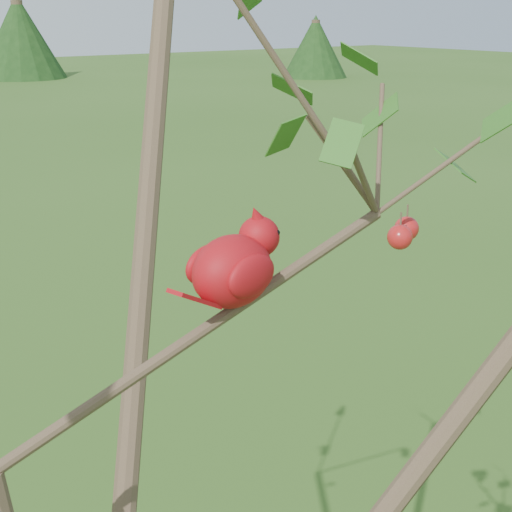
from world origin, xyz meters
The scene contains 2 objects.
crabapple_tree centered at (0.03, -0.02, 2.12)m, with size 2.35×2.05×2.95m.
cardinal centered at (0.30, 0.07, 2.16)m, with size 0.21×0.12×0.15m.
Camera 1 is at (-0.28, -0.77, 2.50)m, focal length 55.00 mm.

